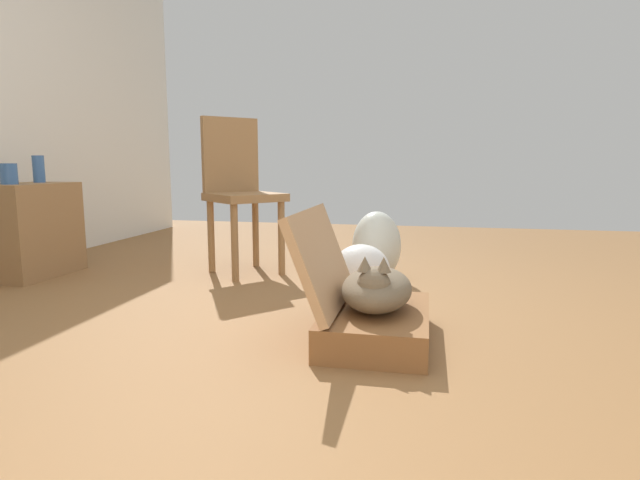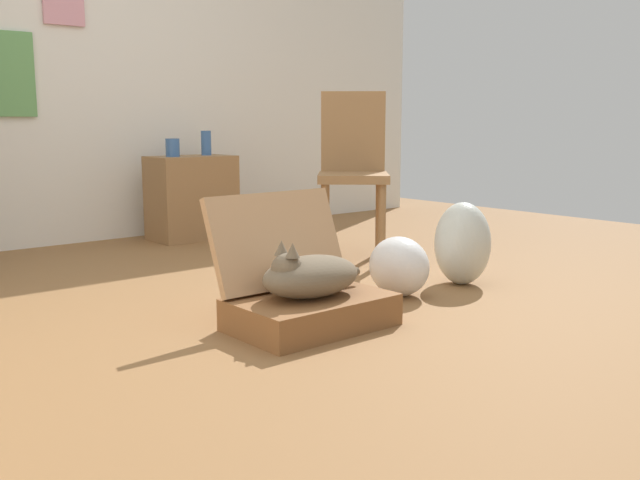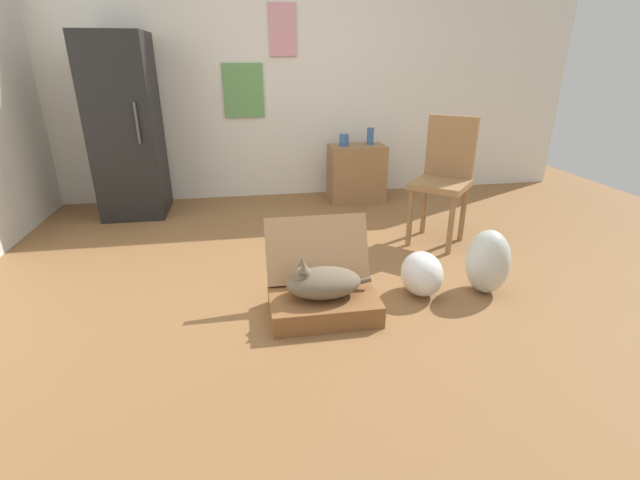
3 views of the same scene
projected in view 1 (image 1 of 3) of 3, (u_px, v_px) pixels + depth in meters
The scene contains 10 objects.
ground_plane at pixel (282, 328), 2.26m from camera, with size 7.68×7.68×0.00m, color olive.
suitcase_base at pixel (376, 325), 2.09m from camera, with size 0.64×0.42×0.13m, color brown.
suitcase_lid at pixel (322, 258), 2.10m from camera, with size 0.64×0.42×0.04m, color tan.
cat at pixel (376, 288), 2.06m from camera, with size 0.52×0.28×0.24m.
plastic_bag_white at pixel (361, 271), 2.76m from camera, with size 0.26×0.31×0.29m, color white.
plastic_bag_clear at pixel (376, 246), 3.15m from camera, with size 0.27×0.30×0.43m, color silver.
side_table at pixel (31, 230), 3.26m from camera, with size 0.58×0.35×0.59m, color olive.
vase_tall at pixel (9, 174), 3.07m from camera, with size 0.10×0.10×0.12m, color #38609E.
vase_short at pixel (39, 169), 3.35m from camera, with size 0.07×0.07×0.17m, color #38609E.
chair at pixel (240, 188), 3.35m from camera, with size 0.59×0.59×1.01m.
Camera 1 is at (-2.10, -0.61, 0.72)m, focal length 28.91 mm.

